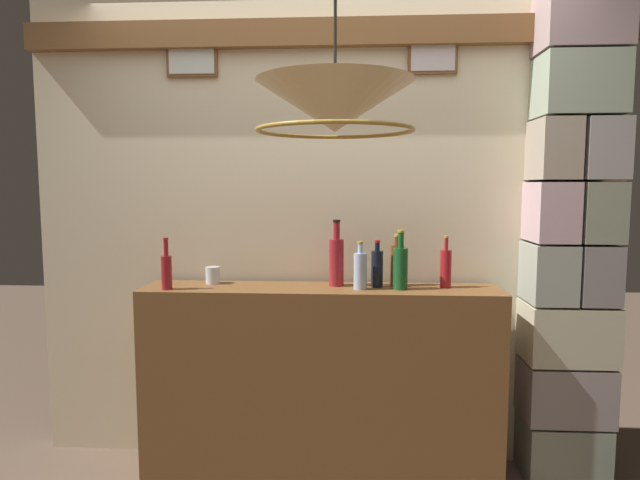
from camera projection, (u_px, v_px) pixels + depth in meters
name	position (u px, v px, depth m)	size (l,w,h in m)	color
panelled_rear_partition	(323.00, 220.00, 3.00)	(3.18, 0.15, 2.53)	beige
stone_pillar	(569.00, 246.00, 2.79)	(0.43, 0.35, 2.47)	gray
bar_shelf_unit	(321.00, 383.00, 2.85)	(1.83, 0.34, 1.01)	brown
liquor_bottle_port	(400.00, 267.00, 2.74)	(0.07, 0.07, 0.30)	#195224
liquor_bottle_bourbon	(446.00, 268.00, 2.78)	(0.06, 0.06, 0.27)	maroon
liquor_bottle_vermouth	(360.00, 270.00, 2.74)	(0.07, 0.07, 0.24)	#ABBDDC
liquor_bottle_brandy	(167.00, 270.00, 2.74)	(0.05, 0.05, 0.26)	maroon
liquor_bottle_tequila	(397.00, 264.00, 2.84)	(0.07, 0.07, 0.27)	brown
liquor_bottle_gin	(377.00, 268.00, 2.80)	(0.06, 0.06, 0.24)	black
liquor_bottle_rum	(336.00, 260.00, 2.83)	(0.08, 0.08, 0.34)	maroon
glass_tumbler_rocks	(213.00, 275.00, 2.90)	(0.08, 0.08, 0.09)	silver
pendant_lamp	(335.00, 108.00, 2.02)	(0.59, 0.59, 0.62)	beige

